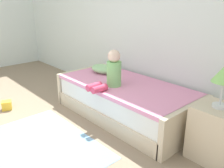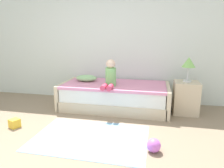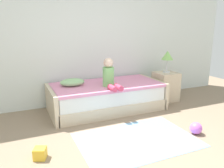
{
  "view_description": "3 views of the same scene",
  "coord_description": "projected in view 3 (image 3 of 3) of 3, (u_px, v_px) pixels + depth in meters",
  "views": [
    {
      "loc": [
        2.69,
        -0.28,
        1.63
      ],
      "look_at": [
        0.43,
        1.75,
        0.55
      ],
      "focal_mm": 38.39,
      "sensor_mm": 36.0,
      "label": 1
    },
    {
      "loc": [
        1.2,
        -1.82,
        1.4
      ],
      "look_at": [
        0.43,
        1.75,
        0.55
      ],
      "focal_mm": 32.5,
      "sensor_mm": 36.0,
      "label": 2
    },
    {
      "loc": [
        -1.12,
        -1.77,
        1.53
      ],
      "look_at": [
        0.43,
        1.75,
        0.55
      ],
      "focal_mm": 36.31,
      "sensor_mm": 36.0,
      "label": 3
    }
  ],
  "objects": [
    {
      "name": "toy_block",
      "position": [
        40.0,
        153.0,
        2.68
      ],
      "size": [
        0.18,
        0.18,
        0.14
      ],
      "primitive_type": "cube",
      "rotation": [
        0.0,
        0.0,
        1.18
      ],
      "color": "yellow",
      "rests_on": "ground"
    },
    {
      "name": "pillow",
      "position": [
        72.0,
        82.0,
        4.03
      ],
      "size": [
        0.44,
        0.3,
        0.13
      ],
      "primitive_type": "ellipsoid",
      "color": "#99CC8C",
      "rests_on": "bed"
    },
    {
      "name": "table_lamp",
      "position": [
        167.0,
        56.0,
        4.62
      ],
      "size": [
        0.24,
        0.24,
        0.45
      ],
      "color": "silver",
      "rests_on": "nightstand"
    },
    {
      "name": "toy_ball",
      "position": [
        196.0,
        128.0,
        3.3
      ],
      "size": [
        0.18,
        0.18,
        0.18
      ],
      "primitive_type": "sphere",
      "color": "#CC66D8",
      "rests_on": "ground"
    },
    {
      "name": "wall_rear",
      "position": [
        74.0,
        31.0,
        4.33
      ],
      "size": [
        7.2,
        0.1,
        2.9
      ],
      "primitive_type": "cube",
      "color": "silver",
      "rests_on": "ground"
    },
    {
      "name": "nightstand",
      "position": [
        166.0,
        86.0,
        4.78
      ],
      "size": [
        0.44,
        0.44,
        0.6
      ],
      "primitive_type": "cube",
      "color": "beige",
      "rests_on": "ground"
    },
    {
      "name": "child_figure",
      "position": [
        109.0,
        75.0,
        3.94
      ],
      "size": [
        0.2,
        0.51,
        0.5
      ],
      "color": "#7FC672",
      "rests_on": "bed"
    },
    {
      "name": "bed",
      "position": [
        107.0,
        97.0,
        4.27
      ],
      "size": [
        2.11,
        1.0,
        0.5
      ],
      "color": "beige",
      "rests_on": "ground"
    },
    {
      "name": "area_rug",
      "position": [
        137.0,
        140.0,
        3.14
      ],
      "size": [
        1.6,
        1.1,
        0.01
      ],
      "primitive_type": "cube",
      "color": "#7AA8CC",
      "rests_on": "ground"
    }
  ]
}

